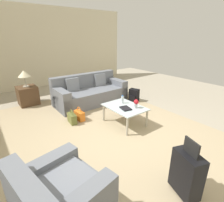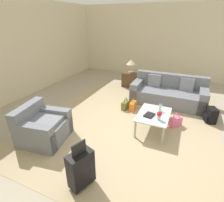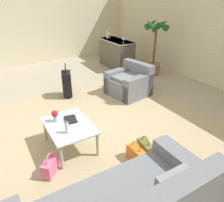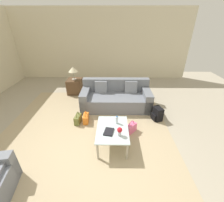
{
  "view_description": "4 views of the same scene",
  "coord_description": "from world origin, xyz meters",
  "px_view_note": "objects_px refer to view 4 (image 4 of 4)",
  "views": [
    {
      "loc": [
        -2.42,
        2.05,
        2.03
      ],
      "look_at": [
        0.29,
        -0.04,
        0.73
      ],
      "focal_mm": 28.0,
      "sensor_mm": 36.0,
      "label": 1
    },
    {
      "loc": [
        -3.23,
        -1.05,
        2.43
      ],
      "look_at": [
        -0.18,
        0.3,
        0.88
      ],
      "focal_mm": 28.0,
      "sensor_mm": 36.0,
      "label": 2
    },
    {
      "loc": [
        3.39,
        -1.45,
        2.43
      ],
      "look_at": [
        0.41,
        0.33,
        0.69
      ],
      "focal_mm": 35.0,
      "sensor_mm": 36.0,
      "label": 3
    },
    {
      "loc": [
        -2.24,
        -0.52,
        2.61
      ],
      "look_at": [
        0.68,
        -0.49,
        1.01
      ],
      "focal_mm": 24.0,
      "sensor_mm": 36.0,
      "label": 4
    }
  ],
  "objects_px": {
    "coffee_table": "(112,131)",
    "backpack_black": "(157,114)",
    "handbag_pink": "(131,128)",
    "flower_vase": "(120,131)",
    "water_bottle": "(117,120)",
    "side_table": "(75,86)",
    "handbag_olive": "(78,119)",
    "couch": "(116,98)",
    "coffee_table_book": "(109,132)",
    "handbag_orange": "(86,118)",
    "table_lamp": "(73,70)"
  },
  "relations": [
    {
      "from": "coffee_table",
      "to": "backpack_black",
      "type": "height_order",
      "value": "coffee_table"
    },
    {
      "from": "handbag_pink",
      "to": "coffee_table",
      "type": "bearing_deg",
      "value": 131.97
    },
    {
      "from": "flower_vase",
      "to": "handbag_pink",
      "type": "distance_m",
      "value": 0.86
    },
    {
      "from": "water_bottle",
      "to": "side_table",
      "type": "relative_size",
      "value": 0.36
    },
    {
      "from": "coffee_table",
      "to": "flower_vase",
      "type": "relative_size",
      "value": 4.74
    },
    {
      "from": "handbag_olive",
      "to": "couch",
      "type": "bearing_deg",
      "value": -47.72
    },
    {
      "from": "coffee_table",
      "to": "handbag_pink",
      "type": "height_order",
      "value": "coffee_table"
    },
    {
      "from": "handbag_pink",
      "to": "backpack_black",
      "type": "bearing_deg",
      "value": -55.12
    },
    {
      "from": "coffee_table_book",
      "to": "side_table",
      "type": "relative_size",
      "value": 0.46
    },
    {
      "from": "couch",
      "to": "coffee_table_book",
      "type": "height_order",
      "value": "couch"
    },
    {
      "from": "coffee_table_book",
      "to": "handbag_pink",
      "type": "distance_m",
      "value": 0.86
    },
    {
      "from": "couch",
      "to": "water_bottle",
      "type": "xyz_separation_m",
      "value": [
        -1.6,
        0.0,
        0.25
      ]
    },
    {
      "from": "couch",
      "to": "backpack_black",
      "type": "bearing_deg",
      "value": -123.98
    },
    {
      "from": "couch",
      "to": "water_bottle",
      "type": "relative_size",
      "value": 10.84
    },
    {
      "from": "coffee_table_book",
      "to": "flower_vase",
      "type": "bearing_deg",
      "value": -101.69
    },
    {
      "from": "handbag_pink",
      "to": "coffee_table_book",
      "type": "bearing_deg",
      "value": 134.57
    },
    {
      "from": "handbag_orange",
      "to": "backpack_black",
      "type": "bearing_deg",
      "value": -85.94
    },
    {
      "from": "handbag_pink",
      "to": "water_bottle",
      "type": "bearing_deg",
      "value": 121.37
    },
    {
      "from": "coffee_table",
      "to": "water_bottle",
      "type": "relative_size",
      "value": 4.76
    },
    {
      "from": "side_table",
      "to": "handbag_pink",
      "type": "xyz_separation_m",
      "value": [
        -2.37,
        -1.98,
        -0.15
      ]
    },
    {
      "from": "coffee_table",
      "to": "water_bottle",
      "type": "bearing_deg",
      "value": -26.57
    },
    {
      "from": "couch",
      "to": "flower_vase",
      "type": "distance_m",
      "value": 2.04
    },
    {
      "from": "coffee_table",
      "to": "table_lamp",
      "type": "xyz_separation_m",
      "value": [
        2.8,
        1.5,
        0.55
      ]
    },
    {
      "from": "water_bottle",
      "to": "handbag_orange",
      "type": "relative_size",
      "value": 0.57
    },
    {
      "from": "side_table",
      "to": "handbag_orange",
      "type": "bearing_deg",
      "value": -159.27
    },
    {
      "from": "coffee_table",
      "to": "table_lamp",
      "type": "bearing_deg",
      "value": 28.18
    },
    {
      "from": "coffee_table_book",
      "to": "backpack_black",
      "type": "relative_size",
      "value": 0.64
    },
    {
      "from": "couch",
      "to": "handbag_olive",
      "type": "distance_m",
      "value": 1.47
    },
    {
      "from": "coffee_table_book",
      "to": "handbag_olive",
      "type": "xyz_separation_m",
      "value": [
        0.93,
        0.9,
        -0.34
      ]
    },
    {
      "from": "handbag_orange",
      "to": "backpack_black",
      "type": "xyz_separation_m",
      "value": [
        0.15,
        -2.05,
        0.06
      ]
    },
    {
      "from": "handbag_pink",
      "to": "handbag_olive",
      "type": "bearing_deg",
      "value": 75.33
    },
    {
      "from": "couch",
      "to": "handbag_pink",
      "type": "height_order",
      "value": "couch"
    },
    {
      "from": "coffee_table",
      "to": "water_bottle",
      "type": "height_order",
      "value": "water_bottle"
    },
    {
      "from": "table_lamp",
      "to": "backpack_black",
      "type": "xyz_separation_m",
      "value": [
        -1.8,
        -2.79,
        -0.76
      ]
    },
    {
      "from": "flower_vase",
      "to": "backpack_black",
      "type": "xyz_separation_m",
      "value": [
        1.22,
        -1.14,
        -0.39
      ]
    },
    {
      "from": "table_lamp",
      "to": "handbag_orange",
      "type": "height_order",
      "value": "table_lamp"
    },
    {
      "from": "flower_vase",
      "to": "handbag_orange",
      "type": "distance_m",
      "value": 1.48
    },
    {
      "from": "couch",
      "to": "coffee_table",
      "type": "height_order",
      "value": "couch"
    },
    {
      "from": "handbag_olive",
      "to": "handbag_orange",
      "type": "bearing_deg",
      "value": -80.59
    },
    {
      "from": "couch",
      "to": "handbag_orange",
      "type": "relative_size",
      "value": 6.18
    },
    {
      "from": "handbag_olive",
      "to": "flower_vase",
      "type": "bearing_deg",
      "value": -132.41
    },
    {
      "from": "handbag_olive",
      "to": "backpack_black",
      "type": "bearing_deg",
      "value": -85.42
    },
    {
      "from": "backpack_black",
      "to": "handbag_olive",
      "type": "bearing_deg",
      "value": 94.58
    },
    {
      "from": "coffee_table_book",
      "to": "flower_vase",
      "type": "height_order",
      "value": "flower_vase"
    },
    {
      "from": "coffee_table",
      "to": "side_table",
      "type": "bearing_deg",
      "value": 28.18
    },
    {
      "from": "coffee_table_book",
      "to": "handbag_pink",
      "type": "relative_size",
      "value": 0.72
    },
    {
      "from": "handbag_pink",
      "to": "handbag_orange",
      "type": "bearing_deg",
      "value": 71.35
    },
    {
      "from": "side_table",
      "to": "handbag_pink",
      "type": "bearing_deg",
      "value": -140.1
    },
    {
      "from": "coffee_table",
      "to": "handbag_orange",
      "type": "distance_m",
      "value": 1.17
    },
    {
      "from": "coffee_table",
      "to": "coffee_table_book",
      "type": "bearing_deg",
      "value": 146.31
    }
  ]
}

